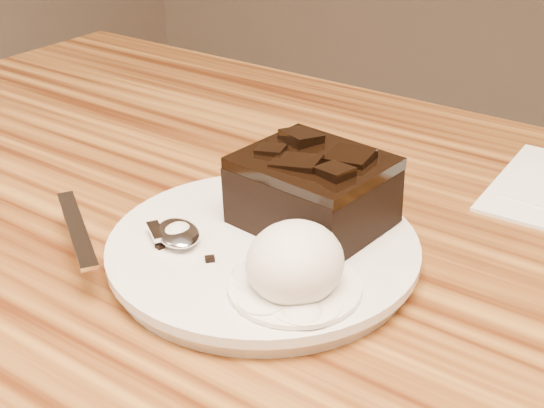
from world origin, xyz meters
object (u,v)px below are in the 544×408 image
Objects in this scene: spoon at (178,235)px; brownie at (313,195)px; ice_cream_scoop at (295,262)px; plate at (263,252)px.

brownie is at bearing -6.39° from spoon.
ice_cream_scoop is 0.09m from spoon.
plate is 0.06m from spoon.
spoon is (-0.06, -0.07, -0.02)m from brownie.
ice_cream_scoop is (0.03, -0.07, -0.00)m from brownie.
brownie is at bearing 115.38° from ice_cream_scoop.
brownie reaches higher than plate.
plate is at bearing 144.23° from ice_cream_scoop.
ice_cream_scoop is at bearing -58.62° from spoon.
brownie and ice_cream_scoop have the same top height.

